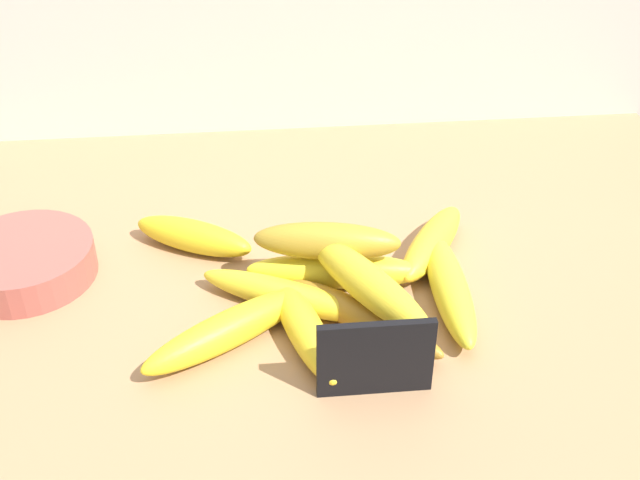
# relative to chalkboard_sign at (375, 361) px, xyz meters

# --- Properties ---
(counter_top) EXTENTS (1.10, 0.76, 0.03)m
(counter_top) POSITION_rel_chalkboard_sign_xyz_m (-0.04, 0.18, -0.05)
(counter_top) COLOR #A17852
(counter_top) RESTS_ON ground
(chalkboard_sign) EXTENTS (0.11, 0.02, 0.08)m
(chalkboard_sign) POSITION_rel_chalkboard_sign_xyz_m (0.00, 0.00, 0.00)
(chalkboard_sign) COLOR black
(chalkboard_sign) RESTS_ON counter_top
(fruit_bowl) EXTENTS (0.16, 0.16, 0.04)m
(fruit_bowl) POSITION_rel_chalkboard_sign_xyz_m (-0.37, 0.22, -0.02)
(fruit_bowl) COLOR #A44E45
(fruit_bowl) RESTS_ON counter_top
(banana_0) EXTENTS (0.19, 0.14, 0.04)m
(banana_0) POSITION_rel_chalkboard_sign_xyz_m (-0.14, 0.08, -0.02)
(banana_0) COLOR yellow
(banana_0) RESTS_ON counter_top
(banana_1) EXTENTS (0.12, 0.16, 0.04)m
(banana_1) POSITION_rel_chalkboard_sign_xyz_m (0.10, 0.21, -0.02)
(banana_1) COLOR yellow
(banana_1) RESTS_ON counter_top
(banana_2) EXTENTS (0.15, 0.11, 0.04)m
(banana_2) POSITION_rel_chalkboard_sign_xyz_m (-0.18, 0.25, -0.02)
(banana_2) COLOR gold
(banana_2) RESTS_ON counter_top
(banana_3) EXTENTS (0.16, 0.16, 0.03)m
(banana_3) POSITION_rel_chalkboard_sign_xyz_m (0.00, 0.09, -0.02)
(banana_3) COLOR #A47424
(banana_3) RESTS_ON counter_top
(banana_4) EXTENTS (0.20, 0.06, 0.04)m
(banana_4) POSITION_rel_chalkboard_sign_xyz_m (-0.02, 0.17, -0.02)
(banana_4) COLOR yellow
(banana_4) RESTS_ON counter_top
(banana_5) EXTENTS (0.04, 0.20, 0.04)m
(banana_5) POSITION_rel_chalkboard_sign_xyz_m (0.10, 0.13, -0.02)
(banana_5) COLOR yellow
(banana_5) RESTS_ON counter_top
(banana_6) EXTENTS (0.19, 0.12, 0.03)m
(banana_6) POSITION_rel_chalkboard_sign_xyz_m (-0.08, 0.13, -0.02)
(banana_6) COLOR yellow
(banana_6) RESTS_ON counter_top
(banana_7) EXTENTS (0.08, 0.17, 0.04)m
(banana_7) POSITION_rel_chalkboard_sign_xyz_m (-0.06, 0.08, -0.02)
(banana_7) COLOR yellow
(banana_7) RESTS_ON counter_top
(banana_8) EXTENTS (0.13, 0.19, 0.04)m
(banana_8) POSITION_rel_chalkboard_sign_xyz_m (0.01, 0.10, 0.01)
(banana_8) COLOR yellow
(banana_8) RESTS_ON banana_3
(banana_9) EXTENTS (0.17, 0.07, 0.04)m
(banana_9) POSITION_rel_chalkboard_sign_xyz_m (-0.03, 0.17, 0.02)
(banana_9) COLOR #A98627
(banana_9) RESTS_ON banana_4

